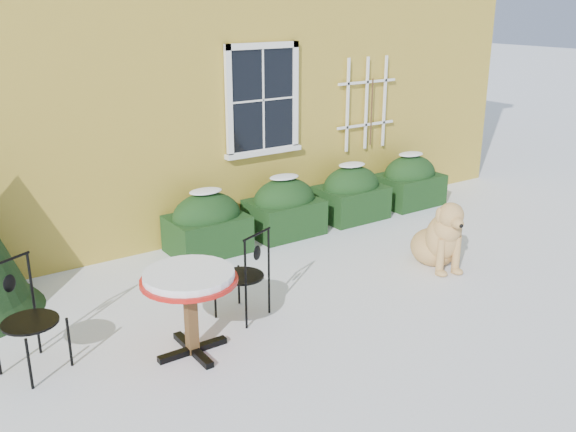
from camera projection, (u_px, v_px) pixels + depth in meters
ground at (338, 315)px, 7.21m from camera, size 80.00×80.00×0.00m
house at (101, 8)px, 11.63m from camera, size 12.40×8.40×6.40m
hedge_row at (319, 201)px, 9.95m from camera, size 4.95×0.80×0.91m
bistro_table at (189, 286)px, 6.21m from camera, size 0.95×0.95×0.88m
patio_chair_near at (245, 274)px, 7.02m from camera, size 0.59×0.59×1.03m
patio_chair_far at (26, 317)px, 5.99m from camera, size 0.64×0.64×1.10m
dog at (440, 239)px, 8.39m from camera, size 0.80×1.04×0.98m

